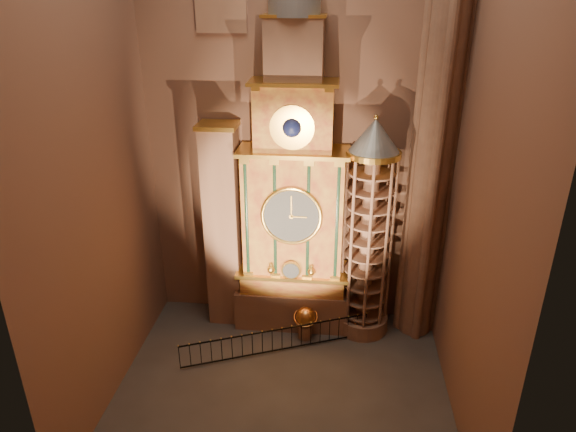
# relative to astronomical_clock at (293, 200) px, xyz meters

# --- Properties ---
(floor) EXTENTS (14.00, 14.00, 0.00)m
(floor) POSITION_rel_astronomical_clock_xyz_m (0.00, -4.96, -6.68)
(floor) COLOR #383330
(floor) RESTS_ON ground
(wall_back) EXTENTS (22.00, 0.00, 22.00)m
(wall_back) POSITION_rel_astronomical_clock_xyz_m (0.00, 1.04, 4.32)
(wall_back) COLOR brown
(wall_back) RESTS_ON floor
(wall_left) EXTENTS (0.00, 22.00, 22.00)m
(wall_left) POSITION_rel_astronomical_clock_xyz_m (-7.00, -4.96, 4.32)
(wall_left) COLOR brown
(wall_left) RESTS_ON floor
(wall_right) EXTENTS (0.00, 22.00, 22.00)m
(wall_right) POSITION_rel_astronomical_clock_xyz_m (7.00, -4.96, 4.32)
(wall_right) COLOR brown
(wall_right) RESTS_ON floor
(astronomical_clock) EXTENTS (5.60, 2.41, 16.70)m
(astronomical_clock) POSITION_rel_astronomical_clock_xyz_m (0.00, 0.00, 0.00)
(astronomical_clock) COLOR #8C634C
(astronomical_clock) RESTS_ON floor
(portrait_tower) EXTENTS (1.80, 1.60, 10.20)m
(portrait_tower) POSITION_rel_astronomical_clock_xyz_m (-3.40, 0.02, -1.53)
(portrait_tower) COLOR #8C634C
(portrait_tower) RESTS_ON floor
(stair_turret) EXTENTS (2.50, 2.50, 10.80)m
(stair_turret) POSITION_rel_astronomical_clock_xyz_m (3.50, -0.26, -1.41)
(stair_turret) COLOR #8C634C
(stair_turret) RESTS_ON floor
(gothic_pier) EXTENTS (2.04, 2.04, 22.00)m
(gothic_pier) POSITION_rel_astronomical_clock_xyz_m (6.10, 0.04, 4.32)
(gothic_pier) COLOR #8C634C
(gothic_pier) RESTS_ON floor
(celestial_globe) EXTENTS (1.23, 1.17, 1.70)m
(celestial_globe) POSITION_rel_astronomical_clock_xyz_m (0.74, -1.36, -5.66)
(celestial_globe) COLOR #8C634C
(celestial_globe) RESTS_ON floor
(iron_railing) EXTENTS (8.34, 3.39, 1.22)m
(iron_railing) POSITION_rel_astronomical_clock_xyz_m (-0.50, -2.58, -6.01)
(iron_railing) COLOR black
(iron_railing) RESTS_ON floor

